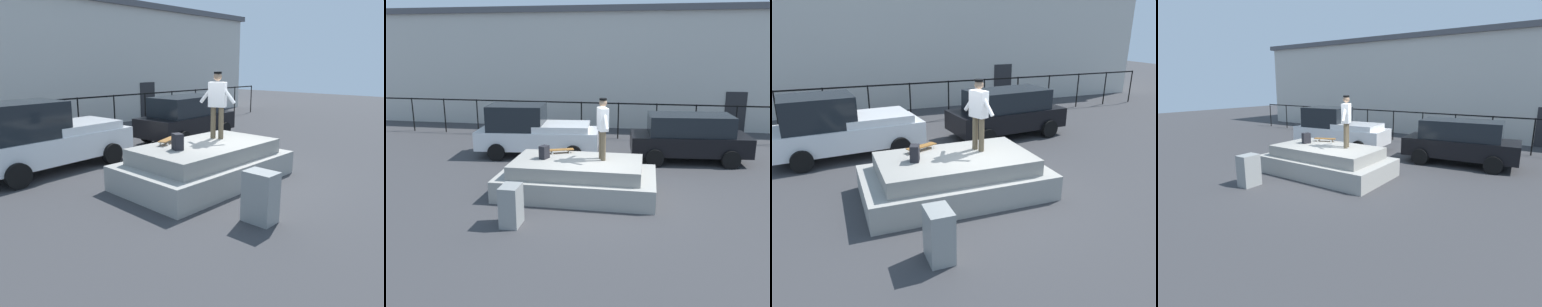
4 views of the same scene
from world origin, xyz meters
TOP-DOWN VIEW (x-y plane):
  - ground_plane at (0.00, 0.00)m, footprint 60.00×60.00m
  - concrete_ledge at (-0.61, 0.35)m, footprint 4.47×2.49m
  - skateboarder at (0.08, 0.58)m, footprint 0.45×0.96m
  - skateboard at (-1.26, 1.06)m, footprint 0.83×0.49m
  - backpack at (-1.59, 0.38)m, footprint 0.28×0.33m
  - car_white_pickup_near at (-3.02, 4.22)m, footprint 4.79×2.30m
  - car_black_hatchback_mid at (2.87, 4.43)m, footprint 4.39×2.31m
  - utility_box at (-1.78, -2.06)m, footprint 0.44×0.60m
  - fence_row at (-0.00, 7.72)m, footprint 24.06×0.06m
  - warehouse_building at (0.00, 13.68)m, footprint 28.39×7.45m

SIDE VIEW (x-z plane):
  - ground_plane at x=0.00m, z-range 0.00..0.00m
  - concrete_ledge at x=-0.61m, z-range -0.04..0.95m
  - utility_box at x=-1.78m, z-range 0.00..0.99m
  - car_black_hatchback_mid at x=2.87m, z-range 0.05..1.79m
  - car_white_pickup_near at x=-3.02m, z-range -0.03..1.96m
  - skateboard at x=-1.26m, z-range 1.03..1.15m
  - fence_row at x=0.00m, z-range 0.31..1.98m
  - backpack at x=-1.59m, z-range 0.99..1.37m
  - skateboarder at x=0.08m, z-range 1.13..2.90m
  - warehouse_building at x=0.00m, z-range 0.01..6.11m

